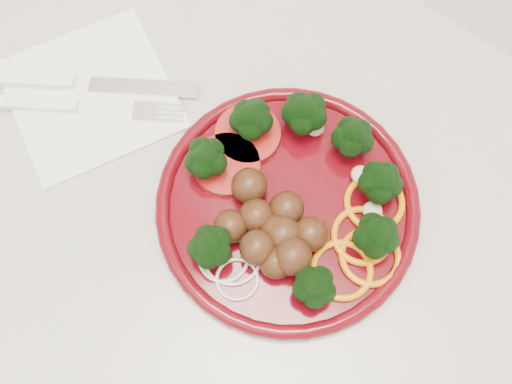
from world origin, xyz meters
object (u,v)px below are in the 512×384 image
Objects in this scene: knife at (69,82)px; fork at (61,106)px; plate at (289,204)px; napkin at (91,95)px.

knife reaches higher than fork.
knife is 1.12× the size of fork.
plate is 1.60× the size of napkin.
plate is at bearing -27.83° from knife.
fork is at bearing -167.50° from plate.
knife is (-0.02, -0.01, 0.01)m from napkin.
napkin is 0.03m from fork.
plate reaches higher than napkin.
napkin is at bearing -173.89° from plate.
fork is (-0.24, -0.05, -0.01)m from plate.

